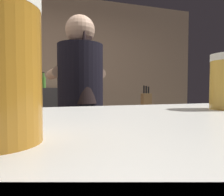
{
  "coord_description": "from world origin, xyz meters",
  "views": [
    {
      "loc": [
        -0.05,
        -1.31,
        1.14
      ],
      "look_at": [
        0.12,
        -0.75,
        1.12
      ],
      "focal_mm": 31.97,
      "sensor_mm": 36.0,
      "label": 1
    }
  ],
  "objects_px": {
    "mixing_bowl": "(37,113)",
    "bottle_vinegar": "(68,83)",
    "chefs_knife": "(103,114)",
    "bottle_hot_sauce": "(44,82)",
    "bartender": "(81,110)",
    "knife_block": "(146,102)",
    "bottle_olive_oil": "(40,83)"
  },
  "relations": [
    {
      "from": "knife_block",
      "to": "chefs_knife",
      "type": "distance_m",
      "value": 0.55
    },
    {
      "from": "bartender",
      "to": "bottle_vinegar",
      "type": "relative_size",
      "value": 9.23
    },
    {
      "from": "knife_block",
      "to": "chefs_knife",
      "type": "relative_size",
      "value": 1.2
    },
    {
      "from": "mixing_bowl",
      "to": "bottle_hot_sauce",
      "type": "xyz_separation_m",
      "value": [
        0.01,
        1.32,
        0.33
      ]
    },
    {
      "from": "mixing_bowl",
      "to": "bottle_olive_oil",
      "type": "relative_size",
      "value": 1.03
    },
    {
      "from": "knife_block",
      "to": "chefs_knife",
      "type": "height_order",
      "value": "knife_block"
    },
    {
      "from": "knife_block",
      "to": "bartender",
      "type": "bearing_deg",
      "value": -147.1
    },
    {
      "from": "chefs_knife",
      "to": "bottle_vinegar",
      "type": "height_order",
      "value": "bottle_vinegar"
    },
    {
      "from": "bottle_vinegar",
      "to": "bottle_hot_sauce",
      "type": "distance_m",
      "value": 0.38
    },
    {
      "from": "mixing_bowl",
      "to": "bottle_olive_oil",
      "type": "height_order",
      "value": "bottle_olive_oil"
    },
    {
      "from": "bartender",
      "to": "bottle_olive_oil",
      "type": "relative_size",
      "value": 8.87
    },
    {
      "from": "mixing_bowl",
      "to": "bottle_vinegar",
      "type": "xyz_separation_m",
      "value": [
        0.38,
        1.22,
        0.31
      ]
    },
    {
      "from": "chefs_knife",
      "to": "mixing_bowl",
      "type": "bearing_deg",
      "value": -164.85
    },
    {
      "from": "bartender",
      "to": "knife_block",
      "type": "height_order",
      "value": "bartender"
    },
    {
      "from": "bottle_olive_oil",
      "to": "bottle_vinegar",
      "type": "relative_size",
      "value": 1.04
    },
    {
      "from": "bartender",
      "to": "chefs_knife",
      "type": "xyz_separation_m",
      "value": [
        0.28,
        0.41,
        -0.08
      ]
    },
    {
      "from": "bartender",
      "to": "mixing_bowl",
      "type": "relative_size",
      "value": 8.6
    },
    {
      "from": "mixing_bowl",
      "to": "bottle_vinegar",
      "type": "bearing_deg",
      "value": 72.68
    },
    {
      "from": "bottle_olive_oil",
      "to": "bottle_vinegar",
      "type": "bearing_deg",
      "value": -3.23
    },
    {
      "from": "bottle_vinegar",
      "to": "bottle_hot_sauce",
      "type": "height_order",
      "value": "bottle_hot_sauce"
    },
    {
      "from": "knife_block",
      "to": "bottle_hot_sauce",
      "type": "xyz_separation_m",
      "value": [
        -1.14,
        1.22,
        0.25
      ]
    },
    {
      "from": "bottle_vinegar",
      "to": "knife_block",
      "type": "bearing_deg",
      "value": -55.37
    },
    {
      "from": "mixing_bowl",
      "to": "bottle_vinegar",
      "type": "height_order",
      "value": "bottle_vinegar"
    },
    {
      "from": "mixing_bowl",
      "to": "bottle_olive_oil",
      "type": "xyz_separation_m",
      "value": [
        -0.03,
        1.24,
        0.31
      ]
    },
    {
      "from": "chefs_knife",
      "to": "bottle_hot_sauce",
      "type": "distance_m",
      "value": 1.51
    },
    {
      "from": "knife_block",
      "to": "mixing_bowl",
      "type": "distance_m",
      "value": 1.16
    },
    {
      "from": "bottle_vinegar",
      "to": "bottle_olive_oil",
      "type": "bearing_deg",
      "value": 176.77
    },
    {
      "from": "bartender",
      "to": "knife_block",
      "type": "distance_m",
      "value": 0.96
    },
    {
      "from": "mixing_bowl",
      "to": "bottle_hot_sauce",
      "type": "height_order",
      "value": "bottle_hot_sauce"
    },
    {
      "from": "bartender",
      "to": "bottle_hot_sauce",
      "type": "distance_m",
      "value": 1.79
    },
    {
      "from": "mixing_bowl",
      "to": "chefs_knife",
      "type": "distance_m",
      "value": 0.63
    },
    {
      "from": "chefs_knife",
      "to": "bottle_vinegar",
      "type": "bearing_deg",
      "value": 117.61
    }
  ]
}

